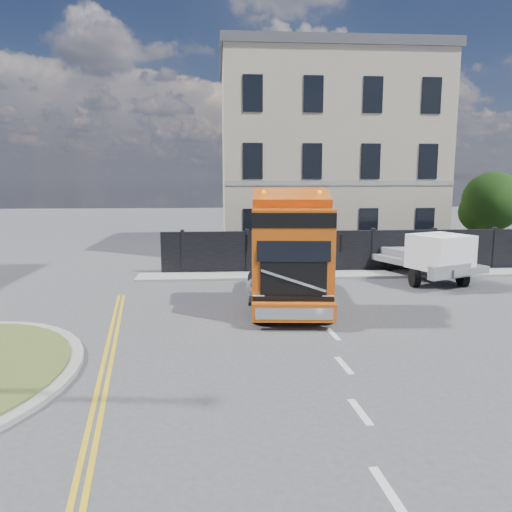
{
  "coord_description": "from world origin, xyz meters",
  "views": [
    {
      "loc": [
        -0.31,
        -14.09,
        4.5
      ],
      "look_at": [
        0.96,
        2.89,
        1.8
      ],
      "focal_mm": 35.0,
      "sensor_mm": 36.0,
      "label": 1
    }
  ],
  "objects": [
    {
      "name": "truck",
      "position": [
        2.07,
        2.3,
        1.79
      ],
      "size": [
        3.06,
        6.85,
        3.99
      ],
      "rotation": [
        0.0,
        0.0,
        -0.09
      ],
      "color": "black",
      "rests_on": "ground"
    },
    {
      "name": "hoarding_fence",
      "position": [
        6.55,
        9.0,
        1.0
      ],
      "size": [
        18.8,
        0.25,
        2.0
      ],
      "color": "black",
      "rests_on": "ground"
    },
    {
      "name": "pavement_far",
      "position": [
        6.0,
        8.1,
        0.06
      ],
      "size": [
        20.0,
        1.6,
        0.12
      ],
      "primitive_type": "cube",
      "color": "gray",
      "rests_on": "ground"
    },
    {
      "name": "tree",
      "position": [
        14.38,
        12.1,
        3.05
      ],
      "size": [
        3.2,
        3.2,
        4.8
      ],
      "color": "#382619",
      "rests_on": "ground"
    },
    {
      "name": "georgian_building",
      "position": [
        6.0,
        16.5,
        5.77
      ],
      "size": [
        12.3,
        10.3,
        12.8
      ],
      "color": "#BBA994",
      "rests_on": "ground"
    },
    {
      "name": "flatbed_pickup",
      "position": [
        8.76,
        6.19,
        1.17
      ],
      "size": [
        3.94,
        5.72,
        2.16
      ],
      "rotation": [
        0.0,
        0.0,
        0.41
      ],
      "color": "slate",
      "rests_on": "ground"
    },
    {
      "name": "ground",
      "position": [
        0.0,
        0.0,
        0.0
      ],
      "size": [
        120.0,
        120.0,
        0.0
      ],
      "primitive_type": "plane",
      "color": "#424244",
      "rests_on": "ground"
    }
  ]
}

